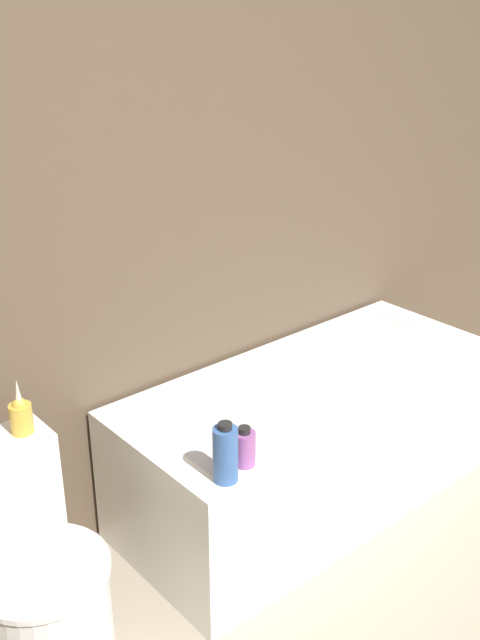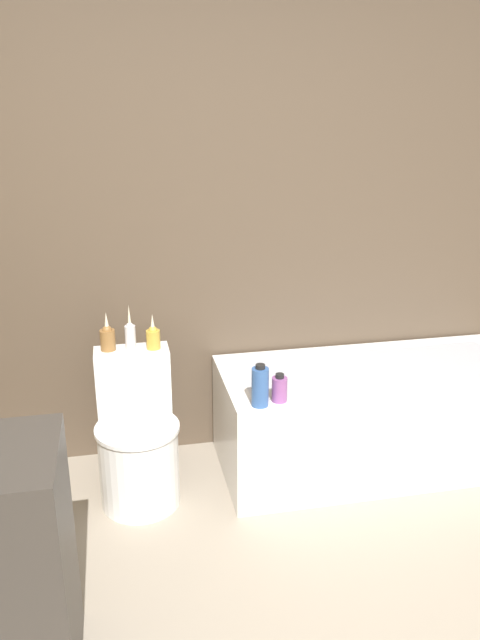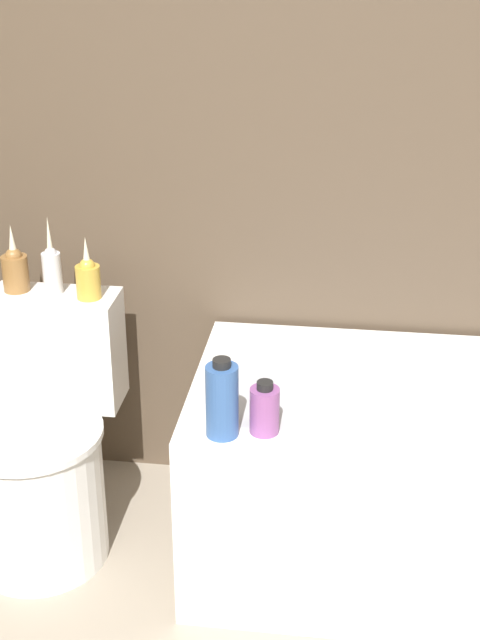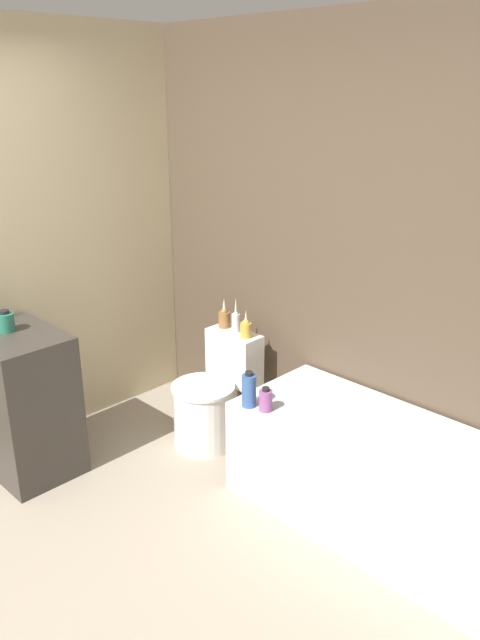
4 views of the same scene
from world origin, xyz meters
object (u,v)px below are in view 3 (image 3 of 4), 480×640
at_px(toilet, 42,454).
at_px(shampoo_bottle_short, 265,409).
at_px(vase_gold, 15,268).
at_px(shampoo_bottle_tall, 222,400).
at_px(vase_bronze, 88,277).
at_px(vase_silver, 52,268).

xyz_separation_m(toilet, shampoo_bottle_short, (0.67, -0.22, 0.33)).
relative_size(vase_gold, shampoo_bottle_tall, 0.98).
height_order(vase_gold, vase_bronze, vase_gold).
relative_size(vase_gold, vase_silver, 0.87).
bearing_deg(shampoo_bottle_short, vase_silver, 146.62).
distance_m(vase_bronze, shampoo_bottle_tall, 0.64).
distance_m(vase_gold, shampoo_bottle_short, 0.91).
distance_m(vase_gold, vase_silver, 0.11).
relative_size(vase_bronze, shampoo_bottle_short, 1.33).
distance_m(toilet, vase_silver, 0.54).
relative_size(vase_silver, vase_bronze, 1.26).
bearing_deg(vase_gold, toilet, -63.59).
bearing_deg(vase_silver, shampoo_bottle_tall, -39.41).
height_order(toilet, shampoo_bottle_short, toilet).
bearing_deg(vase_silver, toilet, -90.00).
bearing_deg(vase_bronze, vase_gold, 173.23).
xyz_separation_m(vase_gold, vase_silver, (0.11, -0.00, 0.01)).
relative_size(vase_gold, vase_bronze, 1.09).
distance_m(vase_silver, shampoo_bottle_short, 0.81).
xyz_separation_m(toilet, shampoo_bottle_tall, (0.57, -0.24, 0.36)).
bearing_deg(toilet, vase_gold, 116.41).
distance_m(vase_bronze, shampoo_bottle_short, 0.71).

